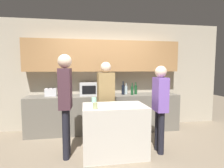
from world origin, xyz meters
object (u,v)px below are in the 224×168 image
at_px(person_center, 160,102).
at_px(bottle_3, 136,90).
at_px(bottle_2, 132,90).
at_px(toaster, 51,92).
at_px(plate_on_island, 115,103).
at_px(potted_plant, 160,86).
at_px(bottle_0, 123,89).
at_px(cup_1, 95,106).
at_px(bottle_1, 126,90).
at_px(cup_0, 94,100).
at_px(person_right, 66,96).
at_px(person_left, 106,94).
at_px(microwave, 91,89).

bearing_deg(person_center, bottle_3, 6.17).
height_order(bottle_2, person_center, person_center).
xyz_separation_m(toaster, plate_on_island, (1.33, -1.10, -0.08)).
distance_m(toaster, potted_plant, 2.70).
distance_m(bottle_0, cup_1, 1.65).
height_order(potted_plant, bottle_1, potted_plant).
height_order(potted_plant, cup_0, potted_plant).
bearing_deg(person_right, bottle_2, 129.13).
bearing_deg(person_left, plate_on_island, 97.82).
distance_m(bottle_0, bottle_3, 0.32).
bearing_deg(bottle_1, cup_0, -129.19).
xyz_separation_m(bottle_1, cup_1, (-0.87, -1.53, -0.05)).
height_order(bottle_2, person_right, person_right).
bearing_deg(cup_0, cup_1, -90.95).
height_order(bottle_0, person_center, person_center).
bearing_deg(person_center, potted_plant, -21.68).
height_order(plate_on_island, person_center, person_center).
xyz_separation_m(microwave, person_right, (-0.47, -1.22, 0.02)).
xyz_separation_m(bottle_3, cup_1, (-1.10, -1.46, -0.07)).
bearing_deg(bottle_0, cup_1, -118.31).
bearing_deg(person_right, bottle_1, 135.33).
xyz_separation_m(toaster, cup_1, (0.93, -1.49, -0.04)).
relative_size(microwave, cup_1, 5.31).
distance_m(cup_0, person_center, 1.20).
bearing_deg(toaster, bottle_1, 1.35).
bearing_deg(bottle_3, toaster, 179.21).
height_order(bottle_1, bottle_3, bottle_3).
bearing_deg(toaster, person_left, -28.06).
bearing_deg(bottle_0, bottle_1, 40.44).
distance_m(bottle_2, person_right, 1.83).
relative_size(cup_0, person_center, 0.07).
xyz_separation_m(bottle_0, bottle_3, (0.32, 0.01, -0.01)).
bearing_deg(toaster, bottle_0, -1.28).
height_order(potted_plant, plate_on_island, potted_plant).
xyz_separation_m(person_left, person_right, (-0.76, -0.58, 0.07)).
distance_m(bottle_3, cup_1, 1.83).
bearing_deg(bottle_0, person_right, -136.80).
bearing_deg(plate_on_island, person_left, 104.40).
xyz_separation_m(microwave, person_center, (1.18, -1.30, -0.11)).
bearing_deg(person_right, person_center, 89.63).
xyz_separation_m(microwave, bottle_2, (0.99, -0.12, -0.04)).
bearing_deg(plate_on_island, potted_plant, 38.65).
relative_size(cup_0, person_left, 0.07).
relative_size(cup_1, person_left, 0.06).
relative_size(bottle_0, bottle_1, 1.22).
height_order(cup_0, person_right, person_right).
distance_m(cup_1, person_right, 0.56).
distance_m(bottle_0, bottle_1, 0.13).
relative_size(toaster, cup_0, 2.39).
height_order(toaster, person_center, person_center).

